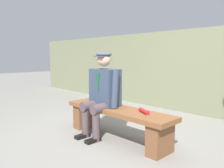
# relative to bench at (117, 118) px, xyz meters

# --- Properties ---
(ground_plane) EXTENTS (30.00, 30.00, 0.00)m
(ground_plane) POSITION_rel_bench_xyz_m (0.00, 0.00, -0.32)
(ground_plane) COLOR gray
(bench) EXTENTS (1.87, 0.46, 0.47)m
(bench) POSITION_rel_bench_xyz_m (0.00, 0.00, 0.00)
(bench) COLOR brown
(bench) RESTS_ON ground
(seated_man) EXTENTS (0.63, 0.61, 1.30)m
(seated_man) POSITION_rel_bench_xyz_m (0.26, 0.06, 0.39)
(seated_man) COLOR #344257
(seated_man) RESTS_ON ground
(rolled_magazine) EXTENTS (0.23, 0.15, 0.06)m
(rolled_magazine) POSITION_rel_bench_xyz_m (-0.47, -0.05, 0.18)
(rolled_magazine) COLOR #B21E1E
(rolled_magazine) RESTS_ON bench
(stadium_wall) EXTENTS (12.00, 0.24, 1.81)m
(stadium_wall) POSITION_rel_bench_xyz_m (0.00, -2.32, 0.59)
(stadium_wall) COLOR #757A5A
(stadium_wall) RESTS_ON ground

